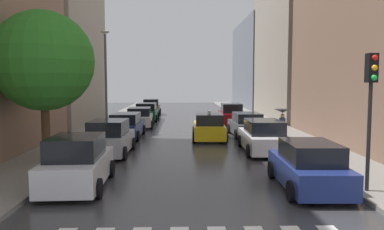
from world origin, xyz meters
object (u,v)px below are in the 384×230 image
object	(u,v)px
parked_car_right_second	(263,137)
parked_car_right_fourth	(231,115)
parked_car_left_third	(126,126)
street_tree_left	(44,61)
traffic_light_right_corner	(371,91)
pedestrian_near_tree	(282,118)
lamp_post_left	(106,74)
parked_car_right_third	(246,125)
parked_car_left_fourth	(140,118)
taxi_midroad	(209,127)
parked_car_left_second	(109,139)
parked_car_left_fifth	(147,112)
parked_car_left_nearest	(77,164)
parked_car_right_nearest	(309,167)
parked_car_left_sixth	(151,108)

from	to	relation	value
parked_car_right_second	parked_car_right_fourth	bearing A→B (deg)	1.11
parked_car_left_third	street_tree_left	size ratio (longest dim) A/B	0.74
parked_car_right_fourth	traffic_light_right_corner	distance (m)	20.01
pedestrian_near_tree	lamp_post_left	bearing A→B (deg)	-153.72
street_tree_left	parked_car_right_third	bearing A→B (deg)	39.27
parked_car_left_fourth	taxi_midroad	distance (m)	8.56
parked_car_left_third	traffic_light_right_corner	distance (m)	16.07
parked_car_left_second	parked_car_right_fourth	size ratio (longest dim) A/B	0.93
pedestrian_near_tree	parked_car_left_fourth	bearing A→B (deg)	-175.78
parked_car_left_fifth	street_tree_left	size ratio (longest dim) A/B	0.69
parked_car_left_fifth	taxi_midroad	bearing A→B (deg)	-157.49
parked_car_left_fourth	pedestrian_near_tree	xyz separation A→B (m)	(9.28, -8.45, 0.76)
lamp_post_left	parked_car_left_nearest	bearing A→B (deg)	-82.97
parked_car_left_nearest	parked_car_right_second	distance (m)	9.99
pedestrian_near_tree	parked_car_left_fifth	bearing A→B (deg)	170.46
parked_car_left_fourth	parked_car_right_nearest	xyz separation A→B (m)	(7.61, -18.04, 0.02)
parked_car_left_third	parked_car_right_nearest	xyz separation A→B (m)	(7.80, -12.02, 0.00)
parked_car_right_second	traffic_light_right_corner	world-z (taller)	traffic_light_right_corner
parked_car_left_fourth	taxi_midroad	size ratio (longest dim) A/B	1.04
traffic_light_right_corner	parked_car_right_fourth	bearing A→B (deg)	95.01
parked_car_right_fourth	parked_car_left_second	bearing A→B (deg)	150.42
parked_car_left_sixth	parked_car_right_second	world-z (taller)	parked_car_left_sixth
pedestrian_near_tree	parked_car_right_second	bearing A→B (deg)	-75.02
parked_car_left_nearest	street_tree_left	xyz separation A→B (m)	(-2.39, 3.83, 3.64)
parked_car_left_second	parked_car_left_fifth	size ratio (longest dim) A/B	0.95
parked_car_left_nearest	parked_car_left_third	size ratio (longest dim) A/B	0.87
parked_car_left_fifth	pedestrian_near_tree	bearing A→B (deg)	-146.02
parked_car_left_fourth	parked_car_left_fifth	size ratio (longest dim) A/B	1.04
parked_car_left_second	parked_car_right_fourth	world-z (taller)	parked_car_right_fourth
traffic_light_right_corner	lamp_post_left	distance (m)	18.15
parked_car_right_fourth	traffic_light_right_corner	xyz separation A→B (m)	(1.74, -19.78, 2.44)
parked_car_left_fifth	lamp_post_left	world-z (taller)	lamp_post_left
parked_car_left_fourth	parked_car_left_second	bearing A→B (deg)	176.53
parked_car_right_third	street_tree_left	bearing A→B (deg)	127.61
parked_car_left_nearest	lamp_post_left	bearing A→B (deg)	4.83
parked_car_left_second	parked_car_left_third	bearing A→B (deg)	1.45
street_tree_left	taxi_midroad	bearing A→B (deg)	42.45
parked_car_left_fifth	parked_car_right_second	bearing A→B (deg)	-155.59
parked_car_left_third	parked_car_left_fourth	distance (m)	6.03
parked_car_left_nearest	parked_car_left_sixth	world-z (taller)	parked_car_left_nearest
parked_car_left_fifth	parked_car_right_fourth	world-z (taller)	parked_car_right_fourth
parked_car_left_fifth	taxi_midroad	xyz separation A→B (m)	(5.01, -12.12, -0.00)
lamp_post_left	parked_car_left_third	bearing A→B (deg)	-46.41
taxi_midroad	street_tree_left	xyz separation A→B (m)	(-7.60, -6.96, 3.70)
pedestrian_near_tree	street_tree_left	distance (m)	13.31
traffic_light_right_corner	parked_car_left_nearest	bearing A→B (deg)	173.24
parked_car_left_second	lamp_post_left	distance (m)	8.30
parked_car_left_second	parked_car_left_fifth	distance (m)	17.04
parked_car_right_nearest	street_tree_left	xyz separation A→B (m)	(-10.13, 4.20, 3.71)
parked_car_left_third	lamp_post_left	bearing A→B (deg)	44.53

